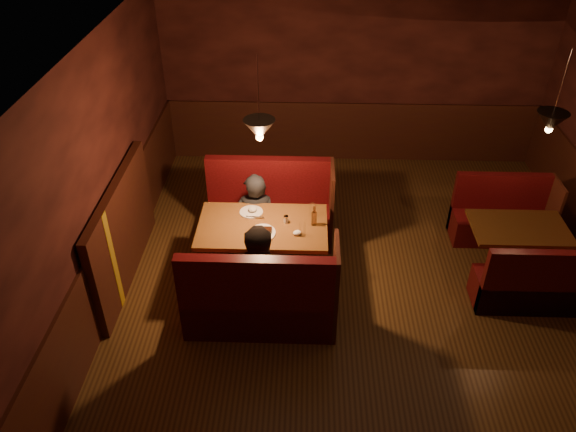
{
  "coord_description": "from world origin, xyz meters",
  "views": [
    {
      "loc": [
        -0.75,
        -4.94,
        4.67
      ],
      "look_at": [
        -0.93,
        0.37,
        0.95
      ],
      "focal_mm": 35.0,
      "sensor_mm": 36.0,
      "label": 1
    }
  ],
  "objects_px": {
    "second_bench_far": "(500,218)",
    "diner_a": "(255,203)",
    "main_table": "(264,238)",
    "second_table": "(517,238)",
    "main_bench_far": "(270,215)",
    "diner_b": "(263,264)",
    "main_bench_near": "(261,305)",
    "second_bench_near": "(533,288)"
  },
  "relations": [
    {
      "from": "main_bench_far",
      "to": "main_bench_near",
      "type": "height_order",
      "value": "same"
    },
    {
      "from": "main_table",
      "to": "second_bench_near",
      "type": "bearing_deg",
      "value": -7.3
    },
    {
      "from": "diner_a",
      "to": "second_table",
      "type": "bearing_deg",
      "value": 170.8
    },
    {
      "from": "diner_a",
      "to": "diner_b",
      "type": "distance_m",
      "value": 1.25
    },
    {
      "from": "second_bench_far",
      "to": "second_bench_near",
      "type": "xyz_separation_m",
      "value": [
        0.0,
        -1.38,
        0.0
      ]
    },
    {
      "from": "main_table",
      "to": "second_bench_far",
      "type": "relative_size",
      "value": 1.19
    },
    {
      "from": "second_bench_near",
      "to": "diner_a",
      "type": "bearing_deg",
      "value": 163.8
    },
    {
      "from": "diner_b",
      "to": "second_table",
      "type": "bearing_deg",
      "value": -6.43
    },
    {
      "from": "diner_a",
      "to": "diner_b",
      "type": "height_order",
      "value": "diner_b"
    },
    {
      "from": "second_bench_near",
      "to": "second_table",
      "type": "bearing_deg",
      "value": 92.2
    },
    {
      "from": "second_bench_far",
      "to": "second_bench_near",
      "type": "distance_m",
      "value": 1.38
    },
    {
      "from": "second_bench_far",
      "to": "diner_a",
      "type": "height_order",
      "value": "diner_a"
    },
    {
      "from": "main_table",
      "to": "main_bench_far",
      "type": "xyz_separation_m",
      "value": [
        0.02,
        0.86,
        -0.26
      ]
    },
    {
      "from": "second_table",
      "to": "second_bench_far",
      "type": "bearing_deg",
      "value": 87.8
    },
    {
      "from": "main_bench_near",
      "to": "second_bench_far",
      "type": "distance_m",
      "value": 3.62
    },
    {
      "from": "main_bench_far",
      "to": "main_table",
      "type": "bearing_deg",
      "value": -91.27
    },
    {
      "from": "main_bench_far",
      "to": "second_bench_near",
      "type": "relative_size",
      "value": 1.31
    },
    {
      "from": "main_table",
      "to": "main_bench_near",
      "type": "distance_m",
      "value": 0.9
    },
    {
      "from": "second_bench_far",
      "to": "diner_b",
      "type": "bearing_deg",
      "value": -151.67
    },
    {
      "from": "main_bench_far",
      "to": "second_table",
      "type": "xyz_separation_m",
      "value": [
        3.08,
        -0.57,
        0.12
      ]
    },
    {
      "from": "main_table",
      "to": "diner_a",
      "type": "xyz_separation_m",
      "value": [
        -0.15,
        0.55,
        0.13
      ]
    },
    {
      "from": "main_bench_far",
      "to": "diner_a",
      "type": "bearing_deg",
      "value": -118.39
    },
    {
      "from": "second_table",
      "to": "second_bench_far",
      "type": "xyz_separation_m",
      "value": [
        0.03,
        0.69,
        -0.19
      ]
    },
    {
      "from": "diner_b",
      "to": "second_bench_near",
      "type": "bearing_deg",
      "value": -18.83
    },
    {
      "from": "main_bench_near",
      "to": "second_table",
      "type": "distance_m",
      "value": 3.29
    },
    {
      "from": "diner_b",
      "to": "main_bench_near",
      "type": "bearing_deg",
      "value": -119.57
    },
    {
      "from": "second_table",
      "to": "diner_b",
      "type": "height_order",
      "value": "diner_b"
    },
    {
      "from": "second_bench_near",
      "to": "diner_b",
      "type": "distance_m",
      "value": 3.15
    },
    {
      "from": "second_bench_near",
      "to": "diner_b",
      "type": "relative_size",
      "value": 0.8
    },
    {
      "from": "main_bench_far",
      "to": "diner_a",
      "type": "xyz_separation_m",
      "value": [
        -0.17,
        -0.31,
        0.4
      ]
    },
    {
      "from": "diner_a",
      "to": "diner_b",
      "type": "xyz_separation_m",
      "value": [
        0.18,
        -1.24,
        0.04
      ]
    },
    {
      "from": "main_bench_near",
      "to": "second_bench_near",
      "type": "distance_m",
      "value": 3.14
    },
    {
      "from": "main_bench_near",
      "to": "diner_b",
      "type": "height_order",
      "value": "diner_b"
    },
    {
      "from": "main_bench_near",
      "to": "diner_b",
      "type": "relative_size",
      "value": 1.05
    },
    {
      "from": "main_bench_near",
      "to": "second_bench_near",
      "type": "bearing_deg",
      "value": 8.46
    },
    {
      "from": "main_table",
      "to": "second_table",
      "type": "distance_m",
      "value": 3.12
    },
    {
      "from": "diner_a",
      "to": "second_bench_near",
      "type": "bearing_deg",
      "value": 159.19
    },
    {
      "from": "main_bench_near",
      "to": "second_bench_near",
      "type": "height_order",
      "value": "main_bench_near"
    },
    {
      "from": "second_bench_far",
      "to": "diner_b",
      "type": "relative_size",
      "value": 0.8
    },
    {
      "from": "main_table",
      "to": "second_table",
      "type": "relative_size",
      "value": 1.31
    },
    {
      "from": "main_bench_near",
      "to": "second_bench_far",
      "type": "height_order",
      "value": "main_bench_near"
    },
    {
      "from": "main_bench_near",
      "to": "second_bench_near",
      "type": "xyz_separation_m",
      "value": [
        3.11,
        0.46,
        -0.07
      ]
    }
  ]
}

